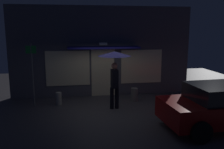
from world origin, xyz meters
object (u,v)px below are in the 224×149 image
(person_with_umbrella, at_px, (114,63))
(street_sign_post, at_px, (32,71))
(sidewalk_bollard_2, at_px, (59,99))
(sidewalk_bollard, at_px, (134,95))

(person_with_umbrella, distance_m, street_sign_post, 3.31)
(sidewalk_bollard_2, bearing_deg, street_sign_post, -177.71)
(person_with_umbrella, distance_m, sidewalk_bollard_2, 2.82)
(person_with_umbrella, relative_size, street_sign_post, 0.88)
(sidewalk_bollard, height_order, sidewalk_bollard_2, sidewalk_bollard)
(street_sign_post, height_order, sidewalk_bollard, street_sign_post)
(person_with_umbrella, height_order, sidewalk_bollard_2, person_with_umbrella)
(street_sign_post, xyz_separation_m, sidewalk_bollard_2, (0.99, 0.04, -1.18))
(person_with_umbrella, relative_size, sidewalk_bollard, 3.91)
(sidewalk_bollard, xyz_separation_m, sidewalk_bollard_2, (-3.23, -0.01, -0.02))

